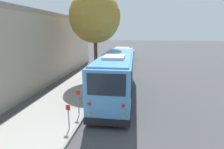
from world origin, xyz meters
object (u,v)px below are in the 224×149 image
(shuttle_bus, at_px, (117,73))
(sign_post_far, at_px, (79,103))
(parked_sedan_silver, at_px, (125,63))
(street_tree, at_px, (95,14))
(sign_post_near, at_px, (69,116))
(parked_sedan_navy, at_px, (128,56))
(parked_sedan_white, at_px, (129,51))

(shuttle_bus, xyz_separation_m, sign_post_far, (-3.85, 1.71, -0.88))
(parked_sedan_silver, relative_size, sign_post_far, 2.95)
(street_tree, xyz_separation_m, sign_post_near, (-9.14, -0.83, -5.65))
(shuttle_bus, distance_m, parked_sedan_silver, 11.10)
(parked_sedan_silver, bearing_deg, street_tree, 166.27)
(street_tree, relative_size, sign_post_far, 6.05)
(shuttle_bus, distance_m, parked_sedan_navy, 17.55)
(sign_post_near, bearing_deg, sign_post_far, 0.00)
(shuttle_bus, relative_size, parked_sedan_white, 2.25)
(parked_sedan_white, bearing_deg, sign_post_far, -178.53)
(parked_sedan_navy, height_order, sign_post_far, sign_post_far)
(parked_sedan_navy, bearing_deg, sign_post_far, 173.00)
(shuttle_bus, relative_size, sign_post_near, 7.86)
(shuttle_bus, height_order, street_tree, street_tree)
(sign_post_near, bearing_deg, street_tree, 5.21)
(shuttle_bus, bearing_deg, sign_post_far, 154.66)
(sign_post_near, xyz_separation_m, sign_post_far, (1.47, 0.00, 0.11))
(parked_sedan_silver, bearing_deg, parked_sedan_navy, 3.56)
(parked_sedan_silver, height_order, parked_sedan_white, parked_sedan_silver)
(parked_sedan_navy, bearing_deg, street_tree, 167.43)
(parked_sedan_silver, height_order, street_tree, street_tree)
(parked_sedan_silver, bearing_deg, sign_post_far, 178.21)
(parked_sedan_navy, bearing_deg, parked_sedan_white, -1.63)
(parked_sedan_silver, relative_size, sign_post_near, 3.46)
(parked_sedan_silver, bearing_deg, parked_sedan_white, 4.43)
(parked_sedan_white, relative_size, sign_post_far, 2.99)
(parked_sedan_silver, distance_m, sign_post_near, 16.42)
(street_tree, relative_size, sign_post_near, 7.08)
(parked_sedan_silver, height_order, sign_post_near, sign_post_near)
(shuttle_bus, bearing_deg, sign_post_near, 160.81)
(parked_sedan_silver, bearing_deg, shuttle_bus, -174.83)
(parked_sedan_silver, xyz_separation_m, sign_post_far, (-14.88, 1.43, 0.33))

